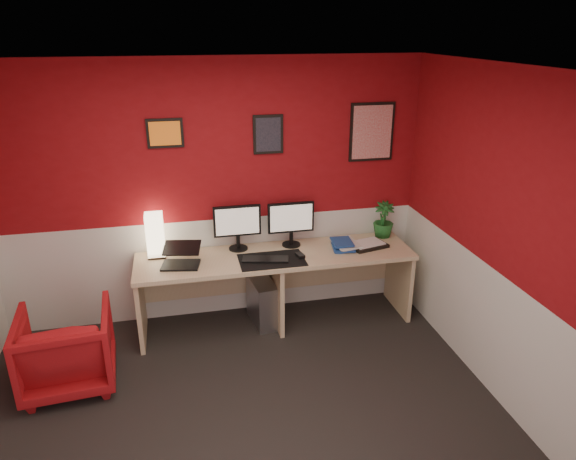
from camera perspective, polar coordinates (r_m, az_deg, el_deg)
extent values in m
cube|color=black|center=(4.07, -4.94, -20.97)|extent=(4.00, 3.50, 0.01)
cube|color=white|center=(3.01, -6.52, 16.73)|extent=(4.00, 3.50, 0.01)
cube|color=maroon|center=(4.98, -8.14, 3.85)|extent=(4.00, 0.01, 2.50)
cube|color=maroon|center=(4.07, 23.57, -1.93)|extent=(0.01, 3.50, 2.50)
cube|color=silver|center=(5.25, -7.70, -3.98)|extent=(4.00, 0.01, 1.00)
cube|color=silver|center=(4.40, 22.05, -10.94)|extent=(0.01, 3.50, 1.00)
cube|color=tan|center=(5.07, -1.29, -6.47)|extent=(2.60, 0.65, 0.73)
cube|color=#FFE5B2|center=(4.95, -14.30, -0.68)|extent=(0.16, 0.16, 0.40)
cube|color=black|center=(4.73, -11.73, -2.67)|extent=(0.37, 0.29, 0.22)
cube|color=black|center=(4.94, -5.55, 1.00)|extent=(0.45, 0.06, 0.58)
cube|color=black|center=(5.00, 0.36, 1.38)|extent=(0.45, 0.06, 0.58)
cube|color=black|center=(4.79, -1.78, -3.29)|extent=(0.60, 0.38, 0.01)
cube|color=black|center=(4.78, -2.49, -3.21)|extent=(0.44, 0.23, 0.02)
cube|color=black|center=(4.84, 1.32, -2.78)|extent=(0.08, 0.11, 0.03)
imported|color=navy|center=(5.05, 4.87, -1.89)|extent=(0.25, 0.31, 0.03)
imported|color=silver|center=(5.04, 5.12, -1.62)|extent=(0.25, 0.33, 0.02)
imported|color=navy|center=(5.02, 4.87, -1.40)|extent=(0.21, 0.27, 0.02)
cube|color=black|center=(5.14, 8.66, -1.62)|extent=(0.40, 0.33, 0.03)
imported|color=#19591E|center=(5.34, 10.40, 1.11)|extent=(0.24, 0.24, 0.36)
cube|color=#99999E|center=(5.15, -2.82, -7.81)|extent=(0.26, 0.47, 0.45)
imported|color=red|center=(4.64, -23.02, -11.85)|extent=(0.76, 0.77, 0.65)
cube|color=orange|center=(4.81, -13.29, 10.25)|extent=(0.32, 0.02, 0.26)
cube|color=black|center=(4.89, -2.18, 10.39)|extent=(0.28, 0.02, 0.36)
cube|color=red|center=(5.17, 9.13, 10.52)|extent=(0.44, 0.02, 0.56)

